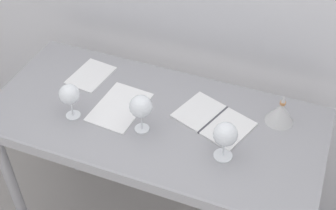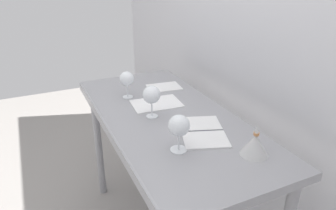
{
  "view_description": "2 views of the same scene",
  "coord_description": "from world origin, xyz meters",
  "views": [
    {
      "loc": [
        0.55,
        -1.25,
        2.21
      ],
      "look_at": [
        0.05,
        0.04,
        0.94
      ],
      "focal_mm": 48.73,
      "sensor_mm": 36.0,
      "label": 1
    },
    {
      "loc": [
        1.33,
        -0.62,
        1.62
      ],
      "look_at": [
        -0.03,
        0.01,
        0.94
      ],
      "focal_mm": 33.21,
      "sensor_mm": 36.0,
      "label": 2
    }
  ],
  "objects": [
    {
      "name": "wine_glass_near_right",
      "position": [
        0.33,
        -0.11,
        1.01
      ],
      "size": [
        0.09,
        0.09,
        0.16
      ],
      "color": "white",
      "rests_on": "steel_counter"
    },
    {
      "name": "open_notebook",
      "position": [
        0.24,
        0.07,
        0.9
      ],
      "size": [
        0.35,
        0.29,
        0.01
      ],
      "rotation": [
        0.0,
        0.0,
        -0.35
      ],
      "color": "white",
      "rests_on": "steel_counter"
    },
    {
      "name": "wine_glass_near_center",
      "position": [
        -0.02,
        -0.09,
        1.02
      ],
      "size": [
        0.09,
        0.09,
        0.17
      ],
      "color": "white",
      "rests_on": "steel_counter"
    },
    {
      "name": "decanter_funnel",
      "position": [
        0.49,
        0.16,
        0.95
      ],
      "size": [
        0.12,
        0.12,
        0.14
      ],
      "color": "#BCBCBC",
      "rests_on": "steel_counter"
    },
    {
      "name": "tasting_sheet_upper",
      "position": [
        -0.16,
        0.0,
        0.9
      ],
      "size": [
        0.21,
        0.29,
        0.0
      ],
      "primitive_type": "cube",
      "rotation": [
        0.0,
        0.0,
        -0.08
      ],
      "color": "white",
      "rests_on": "steel_counter"
    },
    {
      "name": "steel_counter",
      "position": [
        0.0,
        -0.01,
        0.79
      ],
      "size": [
        1.4,
        0.65,
        0.9
      ],
      "color": "gray",
      "rests_on": "ground_plane"
    },
    {
      "name": "wine_glass_near_left",
      "position": [
        -0.32,
        -0.12,
        1.01
      ],
      "size": [
        0.08,
        0.08,
        0.16
      ],
      "color": "white",
      "rests_on": "steel_counter"
    },
    {
      "name": "tasting_sheet_lower",
      "position": [
        -0.38,
        0.15,
        0.9
      ],
      "size": [
        0.18,
        0.22,
        0.0
      ],
      "primitive_type": "cube",
      "rotation": [
        0.0,
        0.0,
        -0.12
      ],
      "color": "white",
      "rests_on": "steel_counter"
    }
  ]
}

